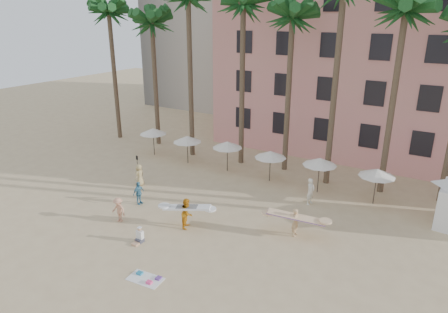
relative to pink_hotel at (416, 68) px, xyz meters
name	(u,v)px	position (x,y,z in m)	size (l,w,h in m)	color
ground	(187,263)	(-7.00, -26.00, -8.00)	(120.00, 120.00, 0.00)	#D1B789
pink_hotel	(416,68)	(0.00, 0.00, 0.00)	(35.00, 14.00, 16.00)	#D88F83
palm_row	(310,9)	(-6.49, -11.00, 4.97)	(44.40, 5.40, 16.30)	brown
umbrella_row	(248,149)	(-10.00, -13.50, -5.67)	(22.50, 2.70, 2.73)	#332B23
beach_towel	(146,278)	(-7.93, -28.20, -7.97)	(1.88, 1.14, 0.14)	white
carrier_yellow	(296,220)	(-3.11, -20.31, -6.99)	(3.51, 1.58, 1.77)	tan
carrier_white	(187,212)	(-9.26, -22.86, -6.97)	(3.00, 1.82, 1.94)	orange
beachgoers	(219,197)	(-8.90, -19.70, -7.14)	(21.87, 10.99, 1.91)	tan
paddle	(138,165)	(-16.81, -19.13, -6.59)	(0.18, 0.04, 2.23)	black
seated_man	(139,237)	(-10.61, -25.79, -7.67)	(0.42, 0.73, 0.95)	#3F3F4C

